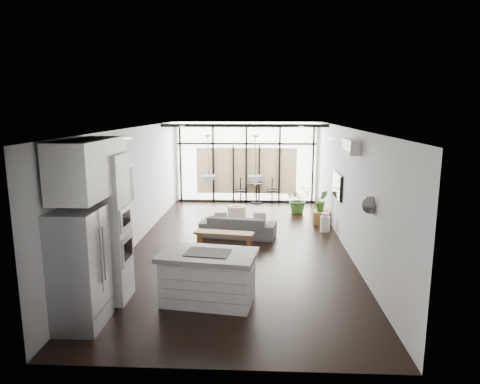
# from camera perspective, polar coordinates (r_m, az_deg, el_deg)

# --- Properties ---
(floor) EXTENTS (5.00, 10.00, 0.00)m
(floor) POSITION_cam_1_polar(r_m,az_deg,el_deg) (10.36, -0.08, -7.12)
(floor) COLOR black
(floor) RESTS_ON ground
(ceiling) EXTENTS (5.00, 10.00, 0.00)m
(ceiling) POSITION_cam_1_polar(r_m,az_deg,el_deg) (9.85, -0.08, 8.54)
(ceiling) COLOR white
(ceiling) RESTS_ON ground
(wall_left) EXTENTS (0.02, 10.00, 2.80)m
(wall_left) POSITION_cam_1_polar(r_m,az_deg,el_deg) (10.44, -13.93, 0.62)
(wall_left) COLOR silver
(wall_left) RESTS_ON ground
(wall_right) EXTENTS (0.02, 10.00, 2.80)m
(wall_right) POSITION_cam_1_polar(r_m,az_deg,el_deg) (10.20, 14.09, 0.38)
(wall_right) COLOR silver
(wall_right) RESTS_ON ground
(wall_back) EXTENTS (5.00, 0.02, 2.80)m
(wall_back) POSITION_cam_1_polar(r_m,az_deg,el_deg) (14.95, 0.85, 4.01)
(wall_back) COLOR silver
(wall_back) RESTS_ON ground
(wall_front) EXTENTS (5.00, 0.02, 2.80)m
(wall_front) POSITION_cam_1_polar(r_m,az_deg,el_deg) (5.19, -2.81, -9.60)
(wall_front) COLOR silver
(wall_front) RESTS_ON ground
(glazing) EXTENTS (5.00, 0.20, 2.80)m
(glazing) POSITION_cam_1_polar(r_m,az_deg,el_deg) (14.83, 0.84, 3.95)
(glazing) COLOR black
(glazing) RESTS_ON ground
(skylight) EXTENTS (4.70, 1.90, 0.06)m
(skylight) POSITION_cam_1_polar(r_m,az_deg,el_deg) (13.85, 0.73, 9.14)
(skylight) COLOR white
(skylight) RESTS_ON ceiling
(neighbour_building) EXTENTS (3.50, 0.02, 1.60)m
(neighbour_building) POSITION_cam_1_polar(r_m,az_deg,el_deg) (14.94, 0.84, 2.84)
(neighbour_building) COLOR beige
(neighbour_building) RESTS_ON ground
(island) EXTENTS (1.71, 1.17, 0.87)m
(island) POSITION_cam_1_polar(r_m,az_deg,el_deg) (7.36, -4.27, -11.29)
(island) COLOR silver
(island) RESTS_ON floor
(cooktop) EXTENTS (0.79, 0.59, 0.01)m
(cooktop) POSITION_cam_1_polar(r_m,az_deg,el_deg) (7.21, -4.32, -8.04)
(cooktop) COLOR black
(cooktop) RESTS_ON island
(fridge) EXTENTS (0.70, 0.87, 1.80)m
(fridge) POSITION_cam_1_polar(r_m,az_deg,el_deg) (6.87, -20.73, -9.53)
(fridge) COLOR #99999E
(fridge) RESTS_ON floor
(appliance_column) EXTENTS (0.65, 0.68, 2.52)m
(appliance_column) POSITION_cam_1_polar(r_m,az_deg,el_deg) (7.51, -17.34, -4.69)
(appliance_column) COLOR silver
(appliance_column) RESTS_ON floor
(upper_cabinets) EXTENTS (0.62, 1.75, 0.86)m
(upper_cabinets) POSITION_cam_1_polar(r_m,az_deg,el_deg) (6.90, -19.47, 3.10)
(upper_cabinets) COLOR silver
(upper_cabinets) RESTS_ON wall_left
(pendant_left) EXTENTS (0.26, 0.26, 0.18)m
(pendant_left) POSITION_cam_1_polar(r_m,az_deg,el_deg) (7.34, -4.22, 1.53)
(pendant_left) COLOR white
(pendant_left) RESTS_ON ceiling
(pendant_right) EXTENTS (0.26, 0.26, 0.18)m
(pendant_right) POSITION_cam_1_polar(r_m,az_deg,el_deg) (7.28, 2.05, 1.48)
(pendant_right) COLOR white
(pendant_right) RESTS_ON ceiling
(sofa) EXTENTS (1.97, 0.87, 0.75)m
(sofa) POSITION_cam_1_polar(r_m,az_deg,el_deg) (10.96, -0.25, -4.07)
(sofa) COLOR #4B4A4D
(sofa) RESTS_ON floor
(console_bench) EXTENTS (1.41, 0.55, 0.44)m
(console_bench) POSITION_cam_1_polar(r_m,az_deg,el_deg) (9.95, -2.14, -6.57)
(console_bench) COLOR brown
(console_bench) RESTS_ON floor
(pouf) EXTENTS (0.58, 0.58, 0.43)m
(pouf) POSITION_cam_1_polar(r_m,az_deg,el_deg) (12.56, -0.43, -2.84)
(pouf) COLOR beige
(pouf) RESTS_ON floor
(crate) EXTENTS (0.50, 0.50, 0.35)m
(crate) POSITION_cam_1_polar(r_m,az_deg,el_deg) (12.48, 10.75, -3.32)
(crate) COLOR brown
(crate) RESTS_ON floor
(plant_tall) EXTENTS (1.09, 1.13, 0.68)m
(plant_tall) POSITION_cam_1_polar(r_m,az_deg,el_deg) (13.58, 7.73, -1.36)
(plant_tall) COLOR #326122
(plant_tall) RESTS_ON floor
(plant_crate) EXTENTS (0.43, 0.66, 0.27)m
(plant_crate) POSITION_cam_1_polar(r_m,az_deg,el_deg) (12.40, 10.80, -1.92)
(plant_crate) COLOR #326122
(plant_crate) RESTS_ON crate
(milk_can) EXTENTS (0.27, 0.27, 0.52)m
(milk_can) POSITION_cam_1_polar(r_m,az_deg,el_deg) (11.65, 11.29, -3.96)
(milk_can) COLOR beige
(milk_can) RESTS_ON floor
(bistro_set) EXTENTS (1.39, 0.58, 0.66)m
(bistro_set) POSITION_cam_1_polar(r_m,az_deg,el_deg) (14.87, 2.18, -0.21)
(bistro_set) COLOR black
(bistro_set) RESTS_ON floor
(tv) EXTENTS (0.05, 1.10, 0.65)m
(tv) POSITION_cam_1_polar(r_m,az_deg,el_deg) (11.18, 12.87, 0.82)
(tv) COLOR black
(tv) RESTS_ON wall_right
(ac_unit) EXTENTS (0.22, 0.90, 0.30)m
(ac_unit) POSITION_cam_1_polar(r_m,az_deg,el_deg) (9.26, 14.62, 5.86)
(ac_unit) COLOR silver
(ac_unit) RESTS_ON wall_right
(framed_art) EXTENTS (0.04, 0.70, 0.90)m
(framed_art) POSITION_cam_1_polar(r_m,az_deg,el_deg) (9.93, -14.61, 0.95)
(framed_art) COLOR black
(framed_art) RESTS_ON wall_left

